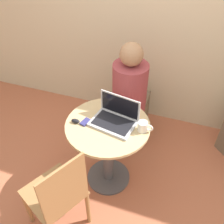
# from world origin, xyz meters

# --- Properties ---
(ground_plane) EXTENTS (12.00, 12.00, 0.00)m
(ground_plane) POSITION_xyz_m (0.00, 0.00, 0.00)
(ground_plane) COLOR #B26042
(back_wall) EXTENTS (7.00, 0.05, 2.60)m
(back_wall) POSITION_xyz_m (0.00, 1.12, 1.30)
(back_wall) COLOR beige
(back_wall) RESTS_ON ground_plane
(round_table) EXTENTS (0.71, 0.71, 0.74)m
(round_table) POSITION_xyz_m (0.00, 0.00, 0.51)
(round_table) COLOR #4C4C51
(round_table) RESTS_ON ground_plane
(laptop) EXTENTS (0.40, 0.31, 0.22)m
(laptop) POSITION_xyz_m (0.05, 0.05, 0.78)
(laptop) COLOR #B7B7BC
(laptop) RESTS_ON round_table
(cell_phone) EXTENTS (0.08, 0.10, 0.02)m
(cell_phone) POSITION_xyz_m (-0.18, -0.04, 0.75)
(cell_phone) COLOR navy
(cell_phone) RESTS_ON round_table
(computer_mouse) EXTENTS (0.07, 0.04, 0.03)m
(computer_mouse) POSITION_xyz_m (-0.26, -0.07, 0.76)
(computer_mouse) COLOR black
(computer_mouse) RESTS_ON round_table
(coffee_cup) EXTENTS (0.13, 0.08, 0.09)m
(coffee_cup) POSITION_xyz_m (0.29, 0.02, 0.78)
(coffee_cup) COLOR white
(coffee_cup) RESTS_ON round_table
(chair_empty) EXTENTS (0.54, 0.54, 0.93)m
(chair_empty) POSITION_xyz_m (-0.18, -0.60, 0.48)
(chair_empty) COLOR #9E7042
(chair_empty) RESTS_ON ground_plane
(person_seated) EXTENTS (0.35, 0.54, 1.20)m
(person_seated) POSITION_xyz_m (0.02, 0.65, 0.50)
(person_seated) COLOR brown
(person_seated) RESTS_ON ground_plane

